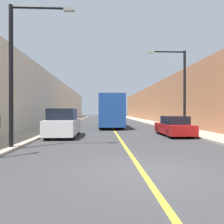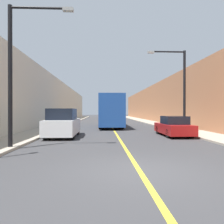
{
  "view_description": "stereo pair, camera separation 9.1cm",
  "coord_description": "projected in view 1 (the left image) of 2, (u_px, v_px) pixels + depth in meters",
  "views": [
    {
      "loc": [
        -1.22,
        -6.45,
        1.79
      ],
      "look_at": [
        -0.08,
        15.97,
        1.7
      ],
      "focal_mm": 35.0,
      "sensor_mm": 36.0,
      "label": 1
    },
    {
      "loc": [
        -1.12,
        -6.45,
        1.79
      ],
      "look_at": [
        -0.08,
        15.97,
        1.7
      ],
      "focal_mm": 35.0,
      "sensor_mm": 36.0,
      "label": 2
    }
  ],
  "objects": [
    {
      "name": "ground_plane",
      "position": [
        142.0,
        171.0,
        6.51
      ],
      "size": [
        200.0,
        200.0,
        0.0
      ],
      "primitive_type": "plane",
      "color": "#38383A"
    },
    {
      "name": "sidewalk_left",
      "position": [
        70.0,
        122.0,
        36.15
      ],
      "size": [
        2.5,
        72.0,
        0.12
      ],
      "primitive_type": "cube",
      "color": "#A89E8C",
      "rests_on": "ground"
    },
    {
      "name": "sidewalk_right",
      "position": [
        146.0,
        121.0,
        36.79
      ],
      "size": [
        2.5,
        72.0,
        0.12
      ],
      "primitive_type": "cube",
      "color": "#A89E8C",
      "rests_on": "ground"
    },
    {
      "name": "building_row_left",
      "position": [
        50.0,
        102.0,
        35.97
      ],
      "size": [
        4.0,
        72.0,
        6.61
      ],
      "primitive_type": "cube",
      "color": "beige",
      "rests_on": "ground"
    },
    {
      "name": "building_row_right",
      "position": [
        165.0,
        103.0,
        36.94
      ],
      "size": [
        4.0,
        72.0,
        6.32
      ],
      "primitive_type": "cube",
      "color": "#B2724C",
      "rests_on": "ground"
    },
    {
      "name": "road_center_line",
      "position": [
        108.0,
        122.0,
        36.47
      ],
      "size": [
        0.16,
        72.0,
        0.01
      ],
      "primitive_type": "cube",
      "color": "gold",
      "rests_on": "ground"
    },
    {
      "name": "bus",
      "position": [
        110.0,
        111.0,
        24.88
      ],
      "size": [
        2.5,
        10.25,
        3.46
      ],
      "color": "#1E4793",
      "rests_on": "ground"
    },
    {
      "name": "parked_suv_left",
      "position": [
        63.0,
        124.0,
        15.15
      ],
      "size": [
        1.93,
        4.65,
        1.96
      ],
      "color": "silver",
      "rests_on": "ground"
    },
    {
      "name": "car_right_near",
      "position": [
        174.0,
        127.0,
        15.77
      ],
      "size": [
        1.76,
        4.31,
        1.44
      ],
      "color": "maroon",
      "rests_on": "ground"
    },
    {
      "name": "street_lamp_left",
      "position": [
        18.0,
        64.0,
        10.21
      ],
      "size": [
        3.05,
        0.24,
        6.64
      ],
      "color": "black",
      "rests_on": "sidewalk_left"
    },
    {
      "name": "street_lamp_right",
      "position": [
        181.0,
        84.0,
        17.3
      ],
      "size": [
        3.05,
        0.24,
        6.46
      ],
      "color": "black",
      "rests_on": "sidewalk_right"
    }
  ]
}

